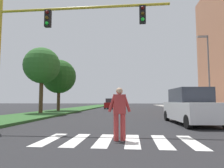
{
  "coord_description": "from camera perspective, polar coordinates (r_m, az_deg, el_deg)",
  "views": [
    {
      "loc": [
        0.43,
        0.39,
        1.26
      ],
      "look_at": [
        -1.1,
        15.75,
        2.6
      ],
      "focal_mm": 31.48,
      "sensor_mm": 36.0,
      "label": 1
    }
  ],
  "objects": [
    {
      "name": "tree_mid",
      "position": [
        20.08,
        -19.68,
        5.0
      ],
      "size": [
        3.45,
        3.45,
        6.23
      ],
      "color": "#4C3823",
      "rests_on": "median_strip"
    },
    {
      "name": "sidewalk_right",
      "position": [
        28.76,
        21.88,
        -6.96
      ],
      "size": [
        3.0,
        64.0,
        0.15
      ],
      "primitive_type": "cube",
      "color": "#9E9991",
      "rests_on": "ground_plane"
    },
    {
      "name": "suv_crossing",
      "position": [
        11.73,
        21.92,
        -6.2
      ],
      "size": [
        2.3,
        4.74,
        1.97
      ],
      "color": "silver",
      "rests_on": "ground_plane"
    },
    {
      "name": "traffic_light_gantry",
      "position": [
        9.89,
        -18.66,
        13.38
      ],
      "size": [
        8.07,
        0.3,
        6.0
      ],
      "color": "gold",
      "rests_on": "median_strip"
    },
    {
      "name": "tree_far",
      "position": [
        23.74,
        -15.13,
        2.09
      ],
      "size": [
        3.92,
        3.92,
        5.92
      ],
      "color": "#4C3823",
      "rests_on": "median_strip"
    },
    {
      "name": "crosswalk",
      "position": [
        6.5,
        1.84,
        -16.09
      ],
      "size": [
        4.95,
        2.2,
        0.01
      ],
      "color": "silver",
      "rests_on": "ground_plane"
    },
    {
      "name": "sedan_midblock",
      "position": [
        31.98,
        -0.25,
        -5.83
      ],
      "size": [
        1.88,
        4.08,
        1.65
      ],
      "color": "maroon",
      "rests_on": "ground_plane"
    },
    {
      "name": "pedestrian_performer",
      "position": [
        6.37,
        2.18,
        -7.88
      ],
      "size": [
        0.75,
        0.31,
        1.69
      ],
      "color": "#B23333",
      "rests_on": "ground_plane"
    },
    {
      "name": "street_lamp_right",
      "position": [
        21.13,
        26.05,
        4.64
      ],
      "size": [
        1.02,
        0.24,
        7.5
      ],
      "color": "slate",
      "rests_on": "sidewalk_right"
    },
    {
      "name": "median_strip",
      "position": [
        28.79,
        -10.69,
        -7.22
      ],
      "size": [
        4.2,
        64.0,
        0.15
      ],
      "primitive_type": "cube",
      "color": "#2D5B28",
      "rests_on": "ground_plane"
    },
    {
      "name": "ground_plane",
      "position": [
        29.64,
        4.87,
        -7.37
      ],
      "size": [
        140.0,
        140.0,
        0.0
      ],
      "primitive_type": "plane",
      "color": "#262628"
    }
  ]
}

